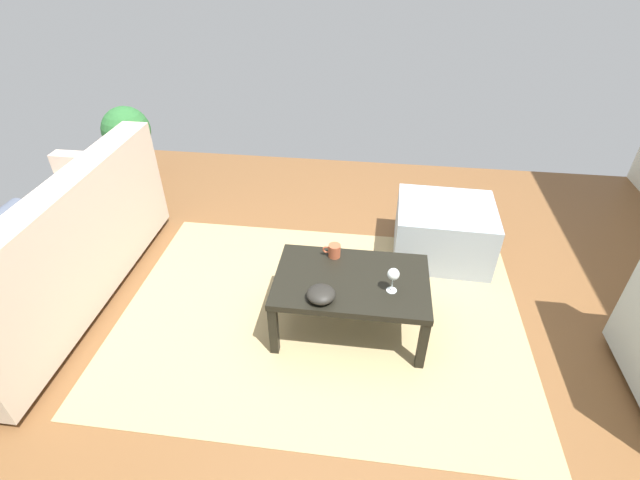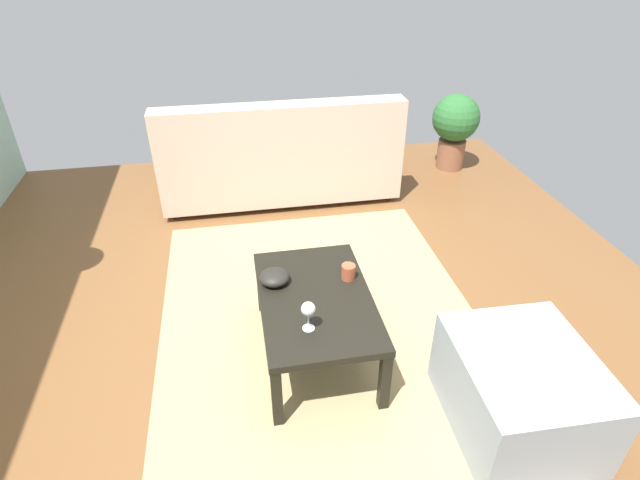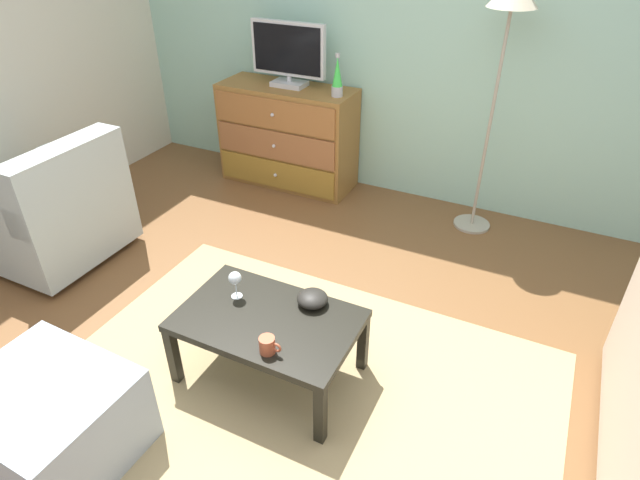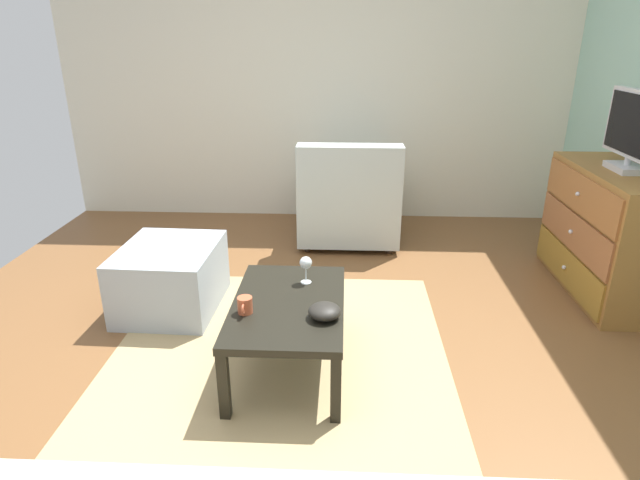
{
  "view_description": "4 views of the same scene",
  "coord_description": "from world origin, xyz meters",
  "px_view_note": "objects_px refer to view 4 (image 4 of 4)",
  "views": [
    {
      "loc": [
        -0.07,
        1.94,
        2.16
      ],
      "look_at": [
        0.17,
        0.05,
        0.79
      ],
      "focal_mm": 25.69,
      "sensor_mm": 36.0,
      "label": 1
    },
    {
      "loc": [
        -2.0,
        0.22,
        2.04
      ],
      "look_at": [
        0.06,
        -0.16,
        0.71
      ],
      "focal_mm": 28.05,
      "sensor_mm": 36.0,
      "label": 2
    },
    {
      "loc": [
        1.13,
        -1.81,
        2.17
      ],
      "look_at": [
        0.25,
        -0.01,
        0.87
      ],
      "focal_mm": 29.43,
      "sensor_mm": 36.0,
      "label": 3
    },
    {
      "loc": [
        2.44,
        0.16,
        1.71
      ],
      "look_at": [
        -0.03,
        0.04,
        0.73
      ],
      "focal_mm": 29.53,
      "sensor_mm": 36.0,
      "label": 4
    }
  ],
  "objects_px": {
    "coffee_table": "(288,310)",
    "wine_glass": "(306,264)",
    "tv": "(634,130)",
    "dresser": "(607,232)",
    "bowl_decorative": "(325,311)",
    "armchair": "(349,202)",
    "mug": "(245,305)",
    "ottoman": "(171,278)"
  },
  "relations": [
    {
      "from": "mug",
      "to": "ottoman",
      "type": "relative_size",
      "value": 0.16
    },
    {
      "from": "coffee_table",
      "to": "wine_glass",
      "type": "bearing_deg",
      "value": 161.95
    },
    {
      "from": "tv",
      "to": "mug",
      "type": "distance_m",
      "value": 2.68
    },
    {
      "from": "tv",
      "to": "coffee_table",
      "type": "xyz_separation_m",
      "value": [
        1.02,
        -2.11,
        -0.79
      ]
    },
    {
      "from": "bowl_decorative",
      "to": "mug",
      "type": "bearing_deg",
      "value": -94.35
    },
    {
      "from": "wine_glass",
      "to": "ottoman",
      "type": "relative_size",
      "value": 0.22
    },
    {
      "from": "tv",
      "to": "wine_glass",
      "type": "relative_size",
      "value": 4.14
    },
    {
      "from": "bowl_decorative",
      "to": "ottoman",
      "type": "distance_m",
      "value": 1.33
    },
    {
      "from": "mug",
      "to": "ottoman",
      "type": "xyz_separation_m",
      "value": [
        -0.76,
        -0.64,
        -0.23
      ]
    },
    {
      "from": "mug",
      "to": "bowl_decorative",
      "type": "height_order",
      "value": "mug"
    },
    {
      "from": "dresser",
      "to": "tv",
      "type": "height_order",
      "value": "tv"
    },
    {
      "from": "coffee_table",
      "to": "ottoman",
      "type": "height_order",
      "value": "ottoman"
    },
    {
      "from": "wine_glass",
      "to": "mug",
      "type": "bearing_deg",
      "value": -37.79
    },
    {
      "from": "coffee_table",
      "to": "armchair",
      "type": "relative_size",
      "value": 1.02
    },
    {
      "from": "coffee_table",
      "to": "armchair",
      "type": "distance_m",
      "value": 1.92
    },
    {
      "from": "dresser",
      "to": "armchair",
      "type": "xyz_separation_m",
      "value": [
        -0.86,
        -1.77,
        -0.07
      ]
    },
    {
      "from": "wine_glass",
      "to": "bowl_decorative",
      "type": "bearing_deg",
      "value": 17.21
    },
    {
      "from": "tv",
      "to": "coffee_table",
      "type": "height_order",
      "value": "tv"
    },
    {
      "from": "coffee_table",
      "to": "wine_glass",
      "type": "distance_m",
      "value": 0.3
    },
    {
      "from": "coffee_table",
      "to": "ottoman",
      "type": "relative_size",
      "value": 1.31
    },
    {
      "from": "wine_glass",
      "to": "bowl_decorative",
      "type": "height_order",
      "value": "wine_glass"
    },
    {
      "from": "coffee_table",
      "to": "mug",
      "type": "distance_m",
      "value": 0.26
    },
    {
      "from": "coffee_table",
      "to": "dresser",
      "type": "bearing_deg",
      "value": 116.43
    },
    {
      "from": "dresser",
      "to": "ottoman",
      "type": "bearing_deg",
      "value": -82.14
    },
    {
      "from": "bowl_decorative",
      "to": "armchair",
      "type": "distance_m",
      "value": 2.06
    },
    {
      "from": "ottoman",
      "to": "armchair",
      "type": "bearing_deg",
      "value": 137.29
    },
    {
      "from": "mug",
      "to": "coffee_table",
      "type": "bearing_deg",
      "value": 122.02
    },
    {
      "from": "coffee_table",
      "to": "bowl_decorative",
      "type": "distance_m",
      "value": 0.27
    },
    {
      "from": "dresser",
      "to": "coffee_table",
      "type": "relative_size",
      "value": 1.28
    },
    {
      "from": "wine_glass",
      "to": "armchair",
      "type": "distance_m",
      "value": 1.69
    },
    {
      "from": "tv",
      "to": "mug",
      "type": "xyz_separation_m",
      "value": [
        1.15,
        -2.32,
        -0.7
      ]
    },
    {
      "from": "coffee_table",
      "to": "wine_glass",
      "type": "relative_size",
      "value": 5.82
    },
    {
      "from": "ottoman",
      "to": "mug",
      "type": "bearing_deg",
      "value": 40.2
    },
    {
      "from": "tv",
      "to": "ottoman",
      "type": "xyz_separation_m",
      "value": [
        0.39,
        -2.96,
        -0.92
      ]
    },
    {
      "from": "tv",
      "to": "coffee_table",
      "type": "distance_m",
      "value": 2.47
    },
    {
      "from": "coffee_table",
      "to": "bowl_decorative",
      "type": "relative_size",
      "value": 5.63
    },
    {
      "from": "wine_glass",
      "to": "armchair",
      "type": "xyz_separation_m",
      "value": [
        -1.66,
        0.24,
        -0.15
      ]
    },
    {
      "from": "tv",
      "to": "ottoman",
      "type": "relative_size",
      "value": 0.93
    },
    {
      "from": "tv",
      "to": "ottoman",
      "type": "bearing_deg",
      "value": -82.54
    },
    {
      "from": "coffee_table",
      "to": "ottoman",
      "type": "distance_m",
      "value": 1.06
    },
    {
      "from": "wine_glass",
      "to": "bowl_decorative",
      "type": "relative_size",
      "value": 0.97
    },
    {
      "from": "coffee_table",
      "to": "mug",
      "type": "height_order",
      "value": "mug"
    }
  ]
}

